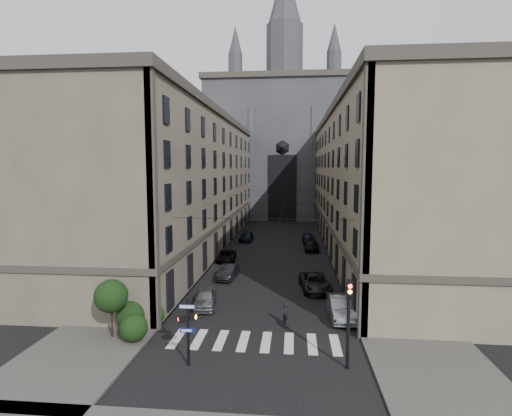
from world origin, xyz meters
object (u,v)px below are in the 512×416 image
(car_left_near, at_px, (205,298))
(car_right_midnear, at_px, (315,282))
(car_right_near, at_px, (341,307))
(car_left_midnear, at_px, (228,272))
(gothic_tower, at_px, (284,140))
(pedestrian, at_px, (286,314))
(pedestrian_signal_left, at_px, (188,326))
(traffic_light_right, at_px, (349,313))
(car_left_far, at_px, (246,237))
(car_right_midfar, at_px, (312,246))
(car_left_midfar, at_px, (227,256))
(car_right_far, at_px, (308,238))

(car_left_near, xyz_separation_m, car_right_midnear, (9.19, 5.32, 0.03))
(car_left_near, bearing_deg, car_right_near, -14.48)
(car_right_near, bearing_deg, car_left_midnear, 134.34)
(gothic_tower, xyz_separation_m, pedestrian, (1.96, -66.96, -16.98))
(pedestrian_signal_left, distance_m, traffic_light_right, 9.18)
(car_right_near, height_order, car_right_midnear, car_right_near)
(car_left_far, xyz_separation_m, car_right_midfar, (9.82, -6.29, 0.01))
(car_right_midfar, bearing_deg, car_left_midfar, -145.25)
(gothic_tower, xyz_separation_m, car_right_midnear, (4.51, -58.50, -17.04))
(car_left_near, relative_size, car_right_midfar, 0.90)
(pedestrian, bearing_deg, car_left_near, 76.40)
(car_left_near, distance_m, car_right_midnear, 10.62)
(pedestrian_signal_left, relative_size, car_right_midnear, 0.73)
(gothic_tower, xyz_separation_m, car_left_midnear, (-4.20, -55.37, -17.09))
(pedestrian_signal_left, height_order, car_right_near, pedestrian_signal_left)
(pedestrian, bearing_deg, pedestrian_signal_left, 151.62)
(pedestrian, bearing_deg, car_right_midnear, -5.05)
(pedestrian_signal_left, xyz_separation_m, car_right_midnear, (8.03, 14.96, -1.56))
(car_right_midnear, relative_size, pedestrian, 3.35)
(car_right_near, height_order, car_right_far, car_right_near)
(traffic_light_right, distance_m, car_right_near, 8.21)
(car_left_near, relative_size, car_left_far, 0.91)
(pedestrian_signal_left, xyz_separation_m, car_left_near, (-1.17, 9.64, -1.59))
(pedestrian_signal_left, xyz_separation_m, car_right_near, (9.65, 8.23, -1.50))
(gothic_tower, height_order, pedestrian, gothic_tower)
(car_right_near, bearing_deg, car_left_midfar, 121.98)
(car_right_midnear, bearing_deg, car_right_far, 83.21)
(car_left_midnear, bearing_deg, car_left_far, 96.74)
(pedestrian, bearing_deg, car_right_midfar, 5.20)
(traffic_light_right, xyz_separation_m, car_left_midnear, (-9.80, 17.67, -2.58))
(car_right_midfar, bearing_deg, car_right_midnear, -90.93)
(car_left_midnear, relative_size, car_left_far, 0.92)
(pedestrian_signal_left, relative_size, car_right_near, 0.80)
(car_left_near, bearing_deg, gothic_tower, 78.75)
(traffic_light_right, distance_m, car_right_midfar, 32.62)
(car_left_far, relative_size, car_right_midnear, 0.86)
(car_left_near, bearing_deg, car_left_midnear, 79.69)
(traffic_light_right, bearing_deg, car_left_midnear, 119.01)
(car_left_midnear, relative_size, car_right_midfar, 0.90)
(traffic_light_right, distance_m, car_left_near, 14.05)
(car_left_midnear, bearing_deg, car_right_far, 71.08)
(car_left_midfar, xyz_separation_m, pedestrian, (7.61, -19.21, 0.17))
(car_right_far, relative_size, pedestrian, 2.73)
(car_left_near, relative_size, car_left_midnear, 1.00)
(car_left_far, bearing_deg, gothic_tower, 83.39)
(car_right_far, bearing_deg, traffic_light_right, -90.46)
(pedestrian_signal_left, distance_m, car_right_far, 39.06)
(gothic_tower, xyz_separation_m, car_left_near, (-4.68, -63.81, -17.07))
(car_left_far, distance_m, car_right_far, 9.60)
(car_left_near, height_order, car_right_far, car_right_far)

